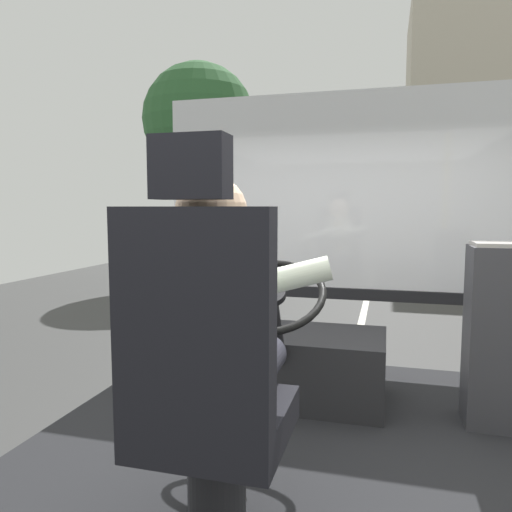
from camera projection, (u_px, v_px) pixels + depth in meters
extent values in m
cube|color=#3A3A3A|center=(368.00, 297.00, 10.54)|extent=(18.00, 44.00, 0.05)
cube|color=silver|center=(368.00, 296.00, 10.54)|extent=(0.12, 39.60, 0.00)
cube|color=black|center=(288.00, 485.00, 2.02)|extent=(2.60, 3.20, 0.06)
cylinder|color=black|center=(217.00, 488.00, 1.64)|extent=(0.20, 0.20, 0.35)
cube|color=black|center=(216.00, 421.00, 1.61)|extent=(0.48, 0.48, 0.12)
cube|color=black|center=(193.00, 321.00, 1.39)|extent=(0.48, 0.10, 0.66)
cube|color=black|center=(191.00, 167.00, 1.35)|extent=(0.22, 0.10, 0.18)
cylinder|color=#282833|center=(253.00, 372.00, 1.71)|extent=(0.15, 0.46, 0.15)
cylinder|color=#282833|center=(205.00, 367.00, 1.75)|extent=(0.15, 0.46, 0.15)
cylinder|color=silver|center=(212.00, 328.00, 1.55)|extent=(0.31, 0.31, 0.54)
cube|color=#B2842D|center=(228.00, 299.00, 1.70)|extent=(0.06, 0.01, 0.33)
sphere|color=beige|center=(211.00, 212.00, 1.52)|extent=(0.23, 0.23, 0.23)
cylinder|color=silver|center=(262.00, 284.00, 1.75)|extent=(0.52, 0.18, 0.21)
cylinder|color=silver|center=(209.00, 282.00, 1.80)|extent=(0.52, 0.18, 0.21)
cube|color=black|center=(290.00, 364.00, 2.86)|extent=(1.10, 0.56, 0.40)
cylinder|color=black|center=(275.00, 329.00, 2.45)|extent=(0.07, 0.29, 0.43)
torus|color=black|center=(270.00, 295.00, 2.32)|extent=(0.54, 0.49, 0.31)
cylinder|color=black|center=(270.00, 295.00, 2.32)|extent=(0.15, 0.15, 0.10)
cube|color=#333338|center=(494.00, 337.00, 2.48)|extent=(0.26, 0.27, 0.94)
cube|color=#9E9993|center=(498.00, 244.00, 2.43)|extent=(0.24, 0.24, 0.02)
cube|color=silver|center=(334.00, 191.00, 3.44)|extent=(2.50, 0.01, 1.40)
cube|color=black|center=(333.00, 293.00, 3.52)|extent=(2.50, 0.08, 0.08)
cylinder|color=#4C3828|center=(200.00, 221.00, 12.10)|extent=(0.25, 0.25, 3.19)
sphere|color=#2A572D|center=(199.00, 120.00, 11.85)|extent=(2.76, 2.76, 2.76)
cylinder|color=black|center=(496.00, 254.00, 17.38)|extent=(0.14, 0.51, 0.51)
cube|color=navy|center=(501.00, 238.00, 21.17)|extent=(1.84, 4.25, 0.65)
cube|color=#282D33|center=(503.00, 225.00, 20.87)|extent=(1.51, 2.34, 0.49)
cylinder|color=black|center=(474.00, 243.00, 22.70)|extent=(0.14, 0.53, 0.53)
cylinder|color=black|center=(485.00, 247.00, 20.17)|extent=(0.14, 0.53, 0.53)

